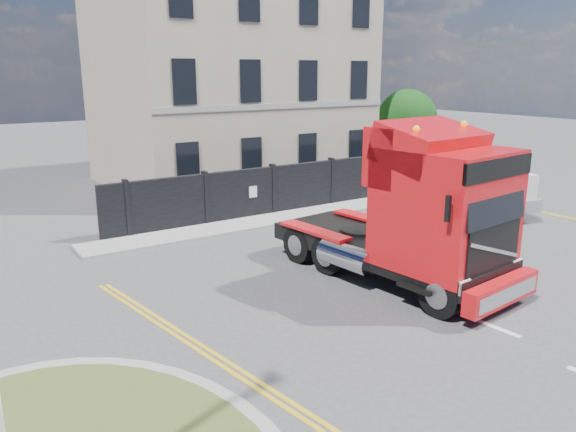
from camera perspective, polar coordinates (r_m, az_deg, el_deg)
ground at (r=13.89m, az=4.38°, el=-9.82°), size 120.00×120.00×0.00m
hoarding_fence at (r=24.25m, az=3.54°, el=3.27°), size 18.80×0.25×2.00m
georgian_building at (r=29.84m, az=-6.22°, el=14.53°), size 12.30×10.30×12.80m
tree at (r=31.41m, az=11.70°, el=9.33°), size 3.20×3.20×4.80m
pavement_far at (r=23.43m, az=3.76°, el=0.51°), size 20.00×1.60×0.12m
truck at (r=15.27m, az=13.44°, el=-0.15°), size 3.41×7.50×4.36m
flatbed_pickup at (r=23.75m, az=19.85°, el=2.27°), size 3.20×5.02×1.92m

